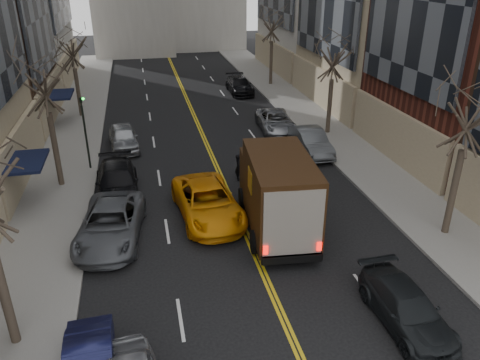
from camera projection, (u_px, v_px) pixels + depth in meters
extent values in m
cube|color=slate|center=(71.00, 142.00, 31.91)|extent=(4.00, 66.00, 0.15)
cube|color=slate|center=(320.00, 124.00, 35.42)|extent=(4.00, 66.00, 0.15)
cube|color=black|center=(23.00, 162.00, 22.77)|extent=(2.00, 3.00, 0.15)
cube|color=black|center=(8.00, 183.00, 23.04)|extent=(0.20, 3.00, 2.50)
cube|color=black|center=(58.00, 95.00, 34.27)|extent=(2.00, 3.00, 0.15)
cube|color=black|center=(48.00, 109.00, 34.54)|extent=(0.20, 3.00, 2.50)
cylinder|color=#382D23|center=(4.00, 293.00, 14.31)|extent=(0.30, 0.30, 3.83)
cylinder|color=#382D23|center=(56.00, 150.00, 24.87)|extent=(0.30, 0.30, 4.05)
cylinder|color=#382D23|center=(78.00, 92.00, 36.44)|extent=(0.30, 0.30, 3.69)
cylinder|color=#382D23|center=(453.00, 193.00, 20.36)|extent=(0.30, 0.30, 3.96)
cylinder|color=#382D23|center=(329.00, 106.00, 32.78)|extent=(0.30, 0.30, 3.78)
cylinder|color=#382D23|center=(271.00, 63.00, 45.97)|extent=(0.30, 0.30, 4.14)
cylinder|color=black|center=(86.00, 137.00, 26.97)|extent=(0.12, 0.12, 3.80)
imported|color=black|center=(80.00, 98.00, 25.97)|extent=(0.15, 0.18, 0.90)
sphere|color=#0CE526|center=(83.00, 99.00, 25.93)|extent=(0.14, 0.14, 0.14)
cube|color=black|center=(276.00, 217.00, 21.49)|extent=(3.00, 7.07, 0.32)
cube|color=black|center=(267.00, 174.00, 23.30)|extent=(2.68, 2.05, 2.26)
cube|color=black|center=(280.00, 193.00, 20.30)|extent=(3.06, 5.48, 3.22)
cube|color=black|center=(292.00, 258.00, 18.52)|extent=(2.48, 0.42, 0.32)
cube|color=red|center=(266.00, 250.00, 18.17)|extent=(0.20, 0.08, 0.38)
cube|color=red|center=(319.00, 247.00, 18.41)|extent=(0.20, 0.08, 0.38)
cube|color=gold|center=(250.00, 180.00, 19.93)|extent=(0.13, 0.97, 0.97)
cube|color=gold|center=(310.00, 177.00, 20.22)|extent=(0.13, 0.97, 0.97)
cylinder|color=black|center=(242.00, 198.00, 23.41)|extent=(0.40, 1.05, 1.03)
cylinder|color=black|center=(292.00, 195.00, 23.69)|extent=(0.40, 1.05, 1.03)
cylinder|color=black|center=(255.00, 242.00, 19.74)|extent=(0.40, 1.05, 1.03)
cylinder|color=black|center=(313.00, 238.00, 20.02)|extent=(0.40, 1.05, 1.03)
imported|color=black|center=(406.00, 308.00, 15.77)|extent=(1.89, 4.52, 1.30)
cube|color=black|center=(399.00, 284.00, 16.13)|extent=(0.13, 0.04, 0.09)
cube|color=blue|center=(399.00, 285.00, 16.10)|extent=(0.10, 0.01, 0.06)
imported|color=orange|center=(208.00, 202.00, 22.37)|extent=(3.18, 6.05, 1.62)
imported|color=black|center=(238.00, 167.00, 26.30)|extent=(0.38, 0.57, 1.53)
imported|color=#53565B|center=(111.00, 224.00, 20.57)|extent=(3.31, 5.92, 1.56)
imported|color=black|center=(117.00, 182.00, 24.49)|extent=(2.38, 5.39, 1.54)
imported|color=#95989C|center=(123.00, 137.00, 30.74)|extent=(2.18, 4.58, 1.51)
imported|color=#494C50|center=(311.00, 141.00, 29.98)|extent=(1.69, 4.77, 1.57)
imported|color=#9EA1A5|center=(276.00, 121.00, 34.05)|extent=(2.73, 5.28, 1.42)
imported|color=black|center=(239.00, 85.00, 43.79)|extent=(2.06, 5.03, 1.46)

